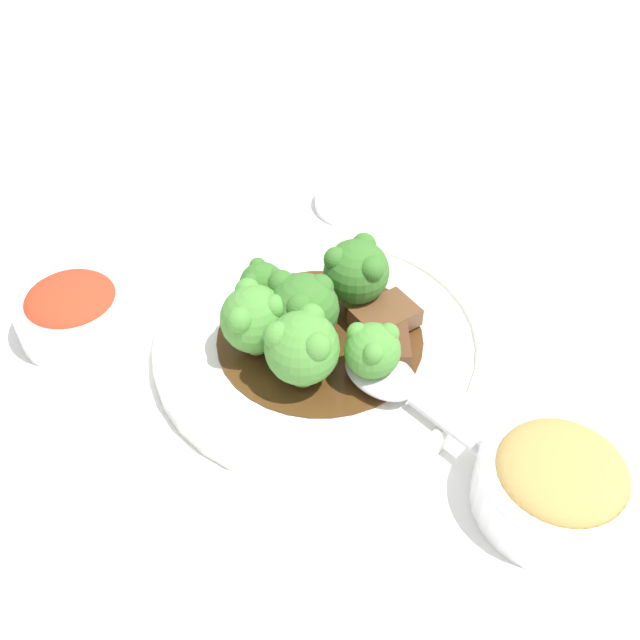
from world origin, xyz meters
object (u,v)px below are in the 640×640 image
at_px(broccoli_floret_3, 301,305).
at_px(side_bowl_appetizer, 557,482).
at_px(beef_strip_1, 385,317).
at_px(beef_strip_2, 385,341).
at_px(beef_strip_0, 299,306).
at_px(side_bowl_kimchi, 73,310).
at_px(sauce_dish, 355,200).
at_px(broccoli_floret_4, 302,347).
at_px(broccoli_floret_2, 262,284).
at_px(serving_spoon, 395,385).
at_px(broccoli_floret_5, 254,317).
at_px(broccoli_floret_0, 372,350).
at_px(main_plate, 320,342).
at_px(broccoli_floret_1, 356,270).

xyz_separation_m(broccoli_floret_3, side_bowl_appetizer, (0.08, -0.20, -0.03)).
relative_size(beef_strip_1, beef_strip_2, 0.88).
height_order(beef_strip_0, side_bowl_appetizer, side_bowl_appetizer).
relative_size(side_bowl_kimchi, sauce_dish, 1.16).
bearing_deg(broccoli_floret_4, broccoli_floret_2, 84.84).
bearing_deg(serving_spoon, beef_strip_0, 101.83).
bearing_deg(broccoli_floret_5, broccoli_floret_4, -70.08).
bearing_deg(broccoli_floret_0, sauce_dish, 62.41).
xyz_separation_m(broccoli_floret_0, sauce_dish, (0.11, 0.22, -0.04)).
xyz_separation_m(broccoli_floret_4, serving_spoon, (0.05, -0.04, -0.03)).
relative_size(side_bowl_kimchi, side_bowl_appetizer, 0.87).
xyz_separation_m(main_plate, broccoli_floret_0, (0.01, -0.06, 0.04)).
xyz_separation_m(broccoli_floret_0, broccoli_floret_1, (0.03, 0.08, 0.01)).
bearing_deg(broccoli_floret_3, beef_strip_1, -15.22).
height_order(broccoli_floret_3, broccoli_floret_4, same).
distance_m(beef_strip_0, side_bowl_appetizer, 0.24).
distance_m(beef_strip_1, broccoli_floret_4, 0.09).
height_order(broccoli_floret_4, side_bowl_appetizer, broccoli_floret_4).
bearing_deg(beef_strip_2, beef_strip_1, 58.08).
distance_m(beef_strip_2, broccoli_floret_2, 0.11).
bearing_deg(beef_strip_2, side_bowl_kimchi, 142.94).
xyz_separation_m(broccoli_floret_2, broccoli_floret_3, (0.01, -0.05, 0.01)).
xyz_separation_m(broccoli_floret_5, serving_spoon, (0.07, -0.09, -0.03)).
xyz_separation_m(beef_strip_2, sauce_dish, (0.09, 0.20, -0.02)).
bearing_deg(side_bowl_appetizer, broccoli_floret_2, 110.62).
xyz_separation_m(beef_strip_1, broccoli_floret_0, (-0.04, -0.04, 0.02)).
xyz_separation_m(broccoli_floret_3, side_bowl_kimchi, (-0.15, 0.11, -0.03)).
xyz_separation_m(broccoli_floret_2, side_bowl_kimchi, (-0.14, 0.07, -0.02)).
height_order(broccoli_floret_1, serving_spoon, broccoli_floret_1).
bearing_deg(beef_strip_0, broccoli_floret_5, -156.00).
height_order(serving_spoon, side_bowl_kimchi, side_bowl_kimchi).
bearing_deg(broccoli_floret_5, broccoli_floret_3, -11.04).
distance_m(side_bowl_kimchi, sauce_dish, 0.29).
height_order(broccoli_floret_0, broccoli_floret_1, broccoli_floret_1).
height_order(beef_strip_2, serving_spoon, beef_strip_2).
xyz_separation_m(broccoli_floret_4, side_bowl_appetizer, (0.10, -0.16, -0.03)).
xyz_separation_m(serving_spoon, side_bowl_kimchi, (-0.18, 0.19, -0.00)).
bearing_deg(broccoli_floret_2, side_bowl_appetizer, -69.38).
bearing_deg(beef_strip_1, broccoli_floret_2, 140.46).
bearing_deg(serving_spoon, broccoli_floret_0, 112.71).
bearing_deg(broccoli_floret_5, serving_spoon, -51.44).
relative_size(main_plate, serving_spoon, 1.37).
bearing_deg(broccoli_floret_4, side_bowl_appetizer, -58.29).
xyz_separation_m(main_plate, beef_strip_0, (-0.00, 0.03, 0.01)).
bearing_deg(broccoli_floret_2, serving_spoon, -70.08).
distance_m(broccoli_floret_5, sauce_dish, 0.24).
bearing_deg(sauce_dish, side_bowl_kimchi, -170.85).
relative_size(broccoli_floret_5, side_bowl_appetizer, 0.53).
bearing_deg(side_bowl_kimchi, side_bowl_appetizer, -53.44).
bearing_deg(broccoli_floret_1, broccoli_floret_0, -112.00).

